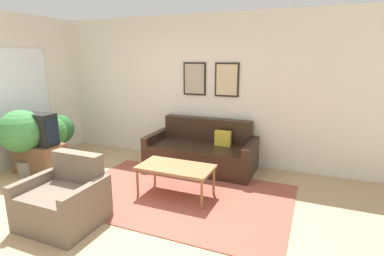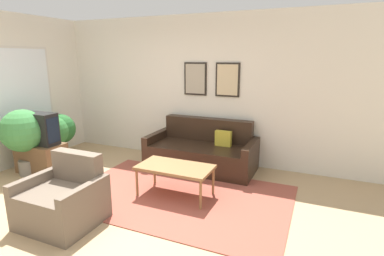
% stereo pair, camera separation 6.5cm
% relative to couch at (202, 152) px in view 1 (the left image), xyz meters
% --- Properties ---
extents(ground_plane, '(16.00, 16.00, 0.00)m').
position_rel_couch_xyz_m(ground_plane, '(-0.64, -2.08, -0.29)').
color(ground_plane, tan).
extents(area_rug, '(3.12, 2.00, 0.01)m').
position_rel_couch_xyz_m(area_rug, '(0.10, -1.21, -0.29)').
color(area_rug, '#9E4C3D').
rests_on(area_rug, ground_plane).
extents(wall_back, '(8.00, 0.09, 2.70)m').
position_rel_couch_xyz_m(wall_back, '(-0.63, 0.47, 1.06)').
color(wall_back, silver).
rests_on(wall_back, ground_plane).
extents(couch, '(1.89, 0.90, 0.85)m').
position_rel_couch_xyz_m(couch, '(0.00, 0.00, 0.00)').
color(couch, black).
rests_on(couch, ground_plane).
extents(coffee_table, '(1.05, 0.57, 0.45)m').
position_rel_couch_xyz_m(coffee_table, '(0.06, -1.20, 0.12)').
color(coffee_table, olive).
rests_on(coffee_table, ground_plane).
extents(tv_stand, '(0.78, 0.47, 0.51)m').
position_rel_couch_xyz_m(tv_stand, '(-2.47, -1.29, -0.04)').
color(tv_stand, brown).
rests_on(tv_stand, ground_plane).
extents(tv, '(0.69, 0.28, 0.54)m').
position_rel_couch_xyz_m(tv, '(-2.46, -1.29, 0.48)').
color(tv, black).
rests_on(tv, tv_stand).
extents(armchair, '(0.86, 0.76, 0.81)m').
position_rel_couch_xyz_m(armchair, '(-0.84, -2.36, -0.01)').
color(armchair, '#6B5B4C').
rests_on(armchair, ground_plane).
extents(potted_plant_tall, '(0.70, 0.70, 1.12)m').
position_rel_couch_xyz_m(potted_plant_tall, '(-2.59, -1.48, 0.44)').
color(potted_plant_tall, slate).
rests_on(potted_plant_tall, ground_plane).
extents(potted_plant_by_window, '(0.58, 0.58, 0.87)m').
position_rel_couch_xyz_m(potted_plant_by_window, '(-2.77, -0.56, 0.26)').
color(potted_plant_by_window, '#383D42').
rests_on(potted_plant_by_window, ground_plane).
extents(potted_plant_small, '(0.58, 0.58, 0.91)m').
position_rel_couch_xyz_m(potted_plant_small, '(-2.58, -0.93, 0.30)').
color(potted_plant_small, slate).
rests_on(potted_plant_small, ground_plane).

